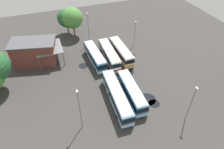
{
  "coord_description": "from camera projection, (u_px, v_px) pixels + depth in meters",
  "views": [
    {
      "loc": [
        35.17,
        -14.47,
        32.89
      ],
      "look_at": [
        0.47,
        -1.86,
        1.55
      ],
      "focal_mm": 32.2,
      "sensor_mm": 36.0,
      "label": 1
    }
  ],
  "objects": [
    {
      "name": "lamp_post_by_building",
      "position": [
        88.0,
        27.0,
        59.1
      ],
      "size": [
        0.56,
        0.28,
        9.66
      ],
      "color": "slate",
      "rests_on": "ground_plane"
    },
    {
      "name": "maintenance_shelter",
      "position": [
        49.0,
        48.0,
        52.88
      ],
      "size": [
        7.57,
        6.71,
        4.24
      ],
      "color": "slate",
      "rests_on": "ground_plane"
    },
    {
      "name": "bus_row0_slot0",
      "position": [
        95.0,
        56.0,
        53.64
      ],
      "size": [
        12.01,
        3.18,
        3.55
      ],
      "color": "teal",
      "rests_on": "ground_plane"
    },
    {
      "name": "bus_row1_slot0",
      "position": [
        116.0,
        96.0,
        42.56
      ],
      "size": [
        14.46,
        3.32,
        3.55
      ],
      "color": "teal",
      "rests_on": "ground_plane"
    },
    {
      "name": "ground_plane",
      "position": [
        118.0,
        76.0,
        50.25
      ],
      "size": [
        94.5,
        94.5,
        0.0
      ],
      "primitive_type": "plane",
      "color": "#383533"
    },
    {
      "name": "lamp_post_near_entrance",
      "position": [
        191.0,
        103.0,
        37.1
      ],
      "size": [
        0.56,
        0.28,
        8.83
      ],
      "color": "slate",
      "rests_on": "ground_plane"
    },
    {
      "name": "puddle_between_rows",
      "position": [
        127.0,
        72.0,
        51.55
      ],
      "size": [
        3.62,
        3.62,
        0.01
      ],
      "primitive_type": "cylinder",
      "color": "black",
      "rests_on": "ground_plane"
    },
    {
      "name": "lamp_post_mid_lot",
      "position": [
        80.0,
        109.0,
        35.51
      ],
      "size": [
        0.56,
        0.28,
        9.74
      ],
      "color": "slate",
      "rests_on": "ground_plane"
    },
    {
      "name": "bus_row0_slot1",
      "position": [
        109.0,
        55.0,
        54.29
      ],
      "size": [
        12.4,
        2.98,
        3.55
      ],
      "color": "silver",
      "rests_on": "ground_plane"
    },
    {
      "name": "puddle_centre_drain",
      "position": [
        83.0,
        66.0,
        53.58
      ],
      "size": [
        2.55,
        2.55,
        0.01
      ],
      "primitive_type": "cylinder",
      "color": "black",
      "rests_on": "ground_plane"
    },
    {
      "name": "puddle_back_corner",
      "position": [
        148.0,
        99.0,
        44.37
      ],
      "size": [
        3.74,
        3.74,
        0.01
      ],
      "primitive_type": "cylinder",
      "color": "black",
      "rests_on": "ground_plane"
    },
    {
      "name": "puddle_near_shelter",
      "position": [
        131.0,
        55.0,
        57.3
      ],
      "size": [
        2.44,
        2.44,
        0.01
      ],
      "primitive_type": "cylinder",
      "color": "black",
      "rests_on": "ground_plane"
    },
    {
      "name": "puddle_front_lane",
      "position": [
        154.0,
        104.0,
        43.39
      ],
      "size": [
        2.48,
        2.48,
        0.01
      ],
      "primitive_type": "cylinder",
      "color": "black",
      "rests_on": "ground_plane"
    },
    {
      "name": "tree_northeast",
      "position": [
        66.0,
        18.0,
        63.43
      ],
      "size": [
        5.77,
        5.77,
        8.33
      ],
      "color": "brown",
      "rests_on": "ground_plane"
    },
    {
      "name": "tree_west_edge",
      "position": [
        72.0,
        18.0,
        61.75
      ],
      "size": [
        6.42,
        6.42,
        9.42
      ],
      "color": "brown",
      "rests_on": "ground_plane"
    },
    {
      "name": "bus_row1_slot1",
      "position": [
        131.0,
        92.0,
        43.49
      ],
      "size": [
        12.03,
        3.13,
        3.55
      ],
      "color": "teal",
      "rests_on": "ground_plane"
    },
    {
      "name": "bus_row0_slot2",
      "position": [
        121.0,
        52.0,
        55.4
      ],
      "size": [
        11.94,
        2.78,
        3.55
      ],
      "color": "silver",
      "rests_on": "ground_plane"
    },
    {
      "name": "lamp_post_far_corner",
      "position": [
        135.0,
        33.0,
        58.7
      ],
      "size": [
        0.56,
        0.28,
        7.75
      ],
      "color": "slate",
      "rests_on": "ground_plane"
    },
    {
      "name": "depot_building",
      "position": [
        35.0,
        52.0,
        52.99
      ],
      "size": [
        8.96,
        12.61,
        6.32
      ],
      "color": "brown",
      "rests_on": "ground_plane"
    }
  ]
}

